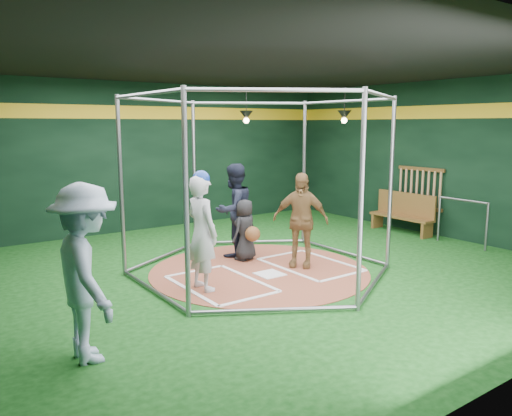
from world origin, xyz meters
TOP-DOWN VIEW (x-y plane):
  - room_shell at (0.00, 0.01)m, footprint 10.10×9.10m
  - clay_disc at (0.00, 0.00)m, footprint 3.80×3.80m
  - home_plate at (0.00, -0.30)m, footprint 0.43×0.43m
  - batter_box_left at (-0.95, -0.25)m, footprint 1.17×1.77m
  - batter_box_right at (0.95, -0.25)m, footprint 1.17×1.77m
  - batting_cage at (-0.00, -0.00)m, footprint 4.05×4.67m
  - bat_rack at (4.93, 0.40)m, footprint 0.07×1.25m
  - pendant_lamp_near at (2.20, 3.60)m, footprint 0.34×0.34m
  - pendant_lamp_far at (4.00, 2.00)m, footprint 0.34×0.34m
  - batter_figure at (-1.29, -0.30)m, footprint 0.47×0.67m
  - visitor_leopard at (0.75, -0.20)m, footprint 0.95×1.02m
  - catcher_figure at (0.19, 0.70)m, footprint 0.64×0.65m
  - umpire at (0.19, 1.10)m, footprint 0.99×0.85m
  - bystander_blue at (-3.43, -1.60)m, footprint 0.76×1.27m
  - dugout_bench at (4.62, 0.59)m, footprint 0.38×1.61m
  - steel_railing at (4.55, -0.96)m, footprint 0.05×1.15m

SIDE VIEW (x-z plane):
  - clay_disc at x=0.00m, z-range 0.00..0.01m
  - batter_box_left at x=-0.95m, z-range 0.01..0.02m
  - batter_box_right at x=0.95m, z-range 0.01..0.02m
  - home_plate at x=0.00m, z-range 0.01..0.02m
  - dugout_bench at x=4.62m, z-range 0.01..0.95m
  - catcher_figure at x=0.19m, z-range 0.01..1.15m
  - steel_railing at x=4.55m, z-range 0.17..1.16m
  - visitor_leopard at x=0.75m, z-range 0.01..1.70m
  - umpire at x=0.19m, z-range 0.01..1.79m
  - batter_figure at x=-1.29m, z-range 0.01..1.84m
  - bystander_blue at x=-3.43m, z-range 0.00..1.93m
  - bat_rack at x=4.93m, z-range 0.56..1.54m
  - batting_cage at x=0.00m, z-range 0.00..3.00m
  - room_shell at x=0.00m, z-range -0.01..3.52m
  - pendant_lamp_near at x=2.20m, z-range 2.29..3.19m
  - pendant_lamp_far at x=4.00m, z-range 2.29..3.19m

